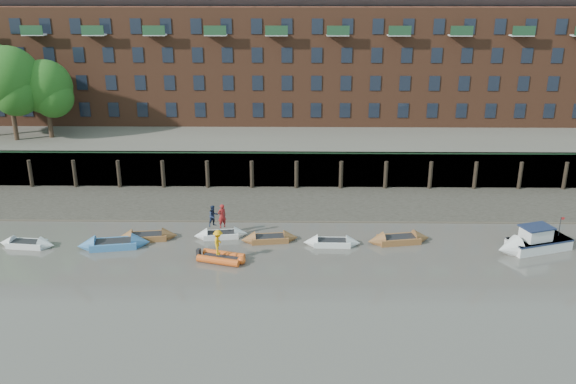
{
  "coord_description": "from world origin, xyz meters",
  "views": [
    {
      "loc": [
        1.93,
        -30.12,
        18.43
      ],
      "look_at": [
        1.37,
        12.0,
        3.2
      ],
      "focal_mm": 38.0,
      "sensor_mm": 36.0,
      "label": 1
    }
  ],
  "objects_px": {
    "rowboat_0": "(27,244)",
    "rowboat_1": "(114,244)",
    "rowboat_4": "(270,239)",
    "rowboat_3": "(221,235)",
    "rowboat_5": "(332,243)",
    "rowboat_2": "(147,237)",
    "person_rower_b": "(213,216)",
    "rowboat_6": "(399,239)",
    "motor_launch": "(528,243)",
    "rib_tender": "(223,258)",
    "person_rib_crew": "(218,242)",
    "person_rower_a": "(222,216)"
  },
  "relations": [
    {
      "from": "rowboat_0",
      "to": "person_rib_crew",
      "type": "height_order",
      "value": "person_rib_crew"
    },
    {
      "from": "rowboat_3",
      "to": "rowboat_5",
      "type": "height_order",
      "value": "rowboat_5"
    },
    {
      "from": "person_rib_crew",
      "to": "rowboat_6",
      "type": "bearing_deg",
      "value": -71.49
    },
    {
      "from": "rowboat_3",
      "to": "motor_launch",
      "type": "relative_size",
      "value": 0.7
    },
    {
      "from": "rowboat_3",
      "to": "person_rower_a",
      "type": "height_order",
      "value": "person_rower_a"
    },
    {
      "from": "rowboat_0",
      "to": "rowboat_6",
      "type": "distance_m",
      "value": 26.64
    },
    {
      "from": "rowboat_6",
      "to": "rowboat_1",
      "type": "bearing_deg",
      "value": 173.11
    },
    {
      "from": "rowboat_4",
      "to": "person_rower_b",
      "type": "distance_m",
      "value": 4.49
    },
    {
      "from": "rowboat_3",
      "to": "person_rower_b",
      "type": "distance_m",
      "value": 1.51
    },
    {
      "from": "rib_tender",
      "to": "motor_launch",
      "type": "relative_size",
      "value": 0.58
    },
    {
      "from": "rowboat_0",
      "to": "person_rib_crew",
      "type": "relative_size",
      "value": 2.4
    },
    {
      "from": "rowboat_1",
      "to": "person_rower_b",
      "type": "height_order",
      "value": "person_rower_b"
    },
    {
      "from": "rowboat_0",
      "to": "rowboat_6",
      "type": "height_order",
      "value": "rowboat_6"
    },
    {
      "from": "rowboat_4",
      "to": "motor_launch",
      "type": "xyz_separation_m",
      "value": [
        18.17,
        -1.36,
        0.37
      ]
    },
    {
      "from": "rowboat_6",
      "to": "motor_launch",
      "type": "bearing_deg",
      "value": -18.27
    },
    {
      "from": "rib_tender",
      "to": "motor_launch",
      "type": "bearing_deg",
      "value": 21.72
    },
    {
      "from": "rowboat_0",
      "to": "rowboat_4",
      "type": "bearing_deg",
      "value": 9.68
    },
    {
      "from": "rowboat_0",
      "to": "rowboat_5",
      "type": "bearing_deg",
      "value": 7.32
    },
    {
      "from": "rowboat_2",
      "to": "rowboat_6",
      "type": "bearing_deg",
      "value": -9.53
    },
    {
      "from": "rowboat_5",
      "to": "motor_launch",
      "type": "height_order",
      "value": "motor_launch"
    },
    {
      "from": "rowboat_2",
      "to": "person_rower_b",
      "type": "height_order",
      "value": "person_rower_b"
    },
    {
      "from": "rowboat_0",
      "to": "rowboat_1",
      "type": "xyz_separation_m",
      "value": [
        6.24,
        -0.04,
        0.05
      ]
    },
    {
      "from": "rowboat_2",
      "to": "rowboat_5",
      "type": "xyz_separation_m",
      "value": [
        13.44,
        -0.84,
        -0.01
      ]
    },
    {
      "from": "rowboat_0",
      "to": "rowboat_3",
      "type": "bearing_deg",
      "value": 13.53
    },
    {
      "from": "rowboat_3",
      "to": "rowboat_5",
      "type": "distance_m",
      "value": 8.21
    },
    {
      "from": "rowboat_2",
      "to": "rowboat_3",
      "type": "bearing_deg",
      "value": -3.68
    },
    {
      "from": "rowboat_5",
      "to": "rowboat_6",
      "type": "xyz_separation_m",
      "value": [
        4.86,
        0.53,
        0.03
      ]
    },
    {
      "from": "rowboat_1",
      "to": "rowboat_5",
      "type": "bearing_deg",
      "value": -7.79
    },
    {
      "from": "motor_launch",
      "to": "rowboat_2",
      "type": "bearing_deg",
      "value": -22.0
    },
    {
      "from": "rowboat_2",
      "to": "person_rower_a",
      "type": "height_order",
      "value": "person_rower_a"
    },
    {
      "from": "person_rower_a",
      "to": "person_rib_crew",
      "type": "relative_size",
      "value": 1.04
    },
    {
      "from": "rowboat_3",
      "to": "rowboat_4",
      "type": "bearing_deg",
      "value": -19.08
    },
    {
      "from": "rowboat_4",
      "to": "motor_launch",
      "type": "distance_m",
      "value": 18.22
    },
    {
      "from": "rib_tender",
      "to": "person_rib_crew",
      "type": "bearing_deg",
      "value": -157.11
    },
    {
      "from": "motor_launch",
      "to": "person_rib_crew",
      "type": "bearing_deg",
      "value": -13.53
    },
    {
      "from": "rowboat_3",
      "to": "rib_tender",
      "type": "relative_size",
      "value": 1.22
    },
    {
      "from": "rowboat_4",
      "to": "rib_tender",
      "type": "distance_m",
      "value": 4.45
    },
    {
      "from": "rowboat_2",
      "to": "person_rower_a",
      "type": "xyz_separation_m",
      "value": [
        5.46,
        0.51,
        1.45
      ]
    },
    {
      "from": "rowboat_5",
      "to": "rowboat_6",
      "type": "height_order",
      "value": "rowboat_6"
    },
    {
      "from": "rowboat_0",
      "to": "rib_tender",
      "type": "bearing_deg",
      "value": -2.55
    },
    {
      "from": "rowboat_3",
      "to": "rowboat_6",
      "type": "height_order",
      "value": "rowboat_6"
    },
    {
      "from": "rowboat_6",
      "to": "person_rower_b",
      "type": "distance_m",
      "value": 13.62
    },
    {
      "from": "person_rower_b",
      "to": "rowboat_2",
      "type": "bearing_deg",
      "value": 152.15
    },
    {
      "from": "rowboat_2",
      "to": "person_rower_b",
      "type": "relative_size",
      "value": 2.77
    },
    {
      "from": "rowboat_1",
      "to": "person_rower_a",
      "type": "height_order",
      "value": "person_rower_a"
    },
    {
      "from": "rib_tender",
      "to": "rowboat_6",
      "type": "bearing_deg",
      "value": 31.03
    },
    {
      "from": "rowboat_0",
      "to": "rowboat_6",
      "type": "xyz_separation_m",
      "value": [
        26.62,
        1.05,
        0.03
      ]
    },
    {
      "from": "rowboat_4",
      "to": "rowboat_6",
      "type": "distance_m",
      "value": 9.35
    },
    {
      "from": "rowboat_2",
      "to": "rowboat_3",
      "type": "distance_m",
      "value": 5.35
    },
    {
      "from": "person_rib_crew",
      "to": "rowboat_3",
      "type": "bearing_deg",
      "value": 8.91
    }
  ]
}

